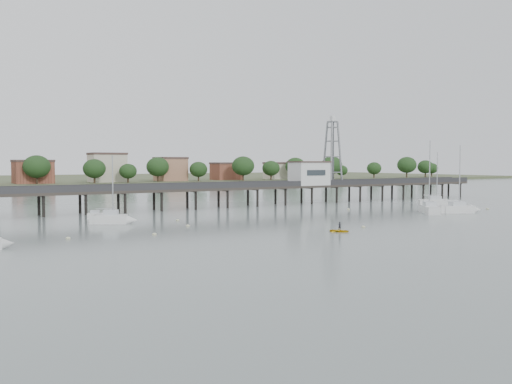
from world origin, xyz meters
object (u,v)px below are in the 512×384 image
at_px(sailboat_b, 117,219).
at_px(sailboat_d, 463,209).
at_px(sailboat_c, 428,209).
at_px(sailboat_e, 440,203).
at_px(yellow_dinghy, 340,232).
at_px(lattice_tower, 332,153).
at_px(pier, 207,189).
at_px(white_tender, 100,216).

bearing_deg(sailboat_b, sailboat_d, 12.50).
distance_m(sailboat_c, sailboat_b, 55.16).
bearing_deg(sailboat_b, sailboat_e, 25.48).
height_order(sailboat_d, sailboat_e, sailboat_d).
distance_m(sailboat_b, yellow_dinghy, 33.08).
xyz_separation_m(lattice_tower, sailboat_c, (-1.71, -29.25, -10.46)).
relative_size(pier, sailboat_b, 14.29).
height_order(sailboat_c, yellow_dinghy, sailboat_c).
xyz_separation_m(sailboat_e, yellow_dinghy, (-46.97, -23.61, -0.65)).
bearing_deg(yellow_dinghy, sailboat_e, -10.91).
bearing_deg(yellow_dinghy, sailboat_d, -22.32).
distance_m(sailboat_c, yellow_dinghy, 35.44).
bearing_deg(sailboat_c, sailboat_b, 114.82).
relative_size(sailboat_c, sailboat_b, 1.31).
relative_size(sailboat_d, yellow_dinghy, 4.97).
bearing_deg(yellow_dinghy, sailboat_b, 92.92).
bearing_deg(sailboat_d, pier, 156.02).
distance_m(lattice_tower, yellow_dinghy, 56.29).
height_order(sailboat_e, yellow_dinghy, sailboat_e).
bearing_deg(sailboat_c, lattice_tower, 33.11).
distance_m(sailboat_d, yellow_dinghy, 38.69).
relative_size(sailboat_b, yellow_dinghy, 4.09).
bearing_deg(lattice_tower, sailboat_b, -161.98).
xyz_separation_m(sailboat_d, white_tender, (-58.87, 23.12, -0.17)).
height_order(sailboat_d, sailboat_b, sailboat_d).
relative_size(sailboat_c, sailboat_d, 1.08).
bearing_deg(sailboat_e, sailboat_c, -113.23).
bearing_deg(sailboat_b, white_tender, 117.25).
bearing_deg(sailboat_e, lattice_tower, 156.08).
xyz_separation_m(lattice_tower, yellow_dinghy, (-34.25, -43.27, -11.10)).
distance_m(sailboat_d, sailboat_e, 16.53).
xyz_separation_m(lattice_tower, white_tender, (-55.81, -9.96, -10.62)).
bearing_deg(lattice_tower, yellow_dinghy, -128.36).
xyz_separation_m(pier, sailboat_d, (34.56, -33.08, -3.15)).
height_order(sailboat_c, white_tender, sailboat_c).
relative_size(lattice_tower, yellow_dinghy, 6.04).
xyz_separation_m(lattice_tower, sailboat_d, (3.06, -33.08, -10.46)).
distance_m(pier, sailboat_c, 41.87).
bearing_deg(sailboat_c, yellow_dinghy, 149.77).
bearing_deg(sailboat_e, yellow_dinghy, -120.13).
relative_size(pier, sailboat_d, 11.77).
height_order(lattice_tower, sailboat_d, lattice_tower).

